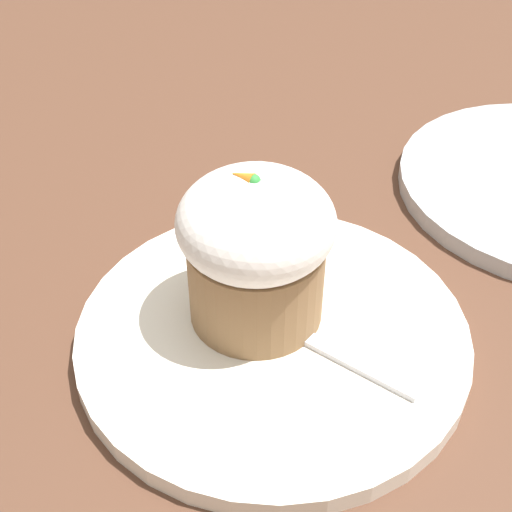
% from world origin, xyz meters
% --- Properties ---
extents(ground_plane, '(4.00, 4.00, 0.00)m').
position_xyz_m(ground_plane, '(0.00, 0.00, 0.00)').
color(ground_plane, '#513323').
extents(dessert_plate, '(0.26, 0.26, 0.01)m').
position_xyz_m(dessert_plate, '(0.00, 0.00, 0.01)').
color(dessert_plate, white).
rests_on(dessert_plate, ground_plane).
extents(carrot_cake, '(0.10, 0.10, 0.11)m').
position_xyz_m(carrot_cake, '(0.02, -0.01, 0.07)').
color(carrot_cake, olive).
rests_on(carrot_cake, dessert_plate).
extents(spoon, '(0.14, 0.04, 0.01)m').
position_xyz_m(spoon, '(-0.01, 0.00, 0.02)').
color(spoon, silver).
rests_on(spoon, dessert_plate).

